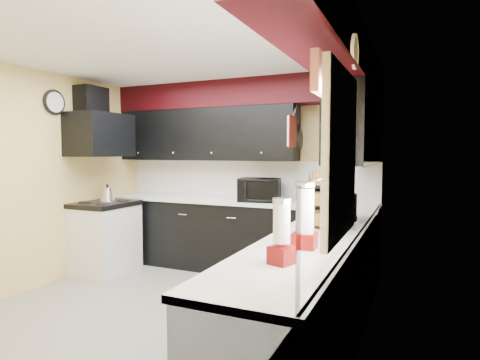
# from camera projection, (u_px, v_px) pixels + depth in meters

# --- Properties ---
(ground) EXTENTS (3.60, 3.60, 0.00)m
(ground) POSITION_uv_depth(u_px,v_px,m) (170.00, 311.00, 3.94)
(ground) COLOR gray
(ground) RESTS_ON ground
(wall_back) EXTENTS (3.60, 0.06, 2.50)m
(wall_back) POSITION_uv_depth(u_px,v_px,m) (243.00, 175.00, 5.49)
(wall_back) COLOR #E0C666
(wall_back) RESTS_ON ground
(wall_right) EXTENTS (0.06, 3.60, 2.50)m
(wall_right) POSITION_uv_depth(u_px,v_px,m) (363.00, 192.00, 3.12)
(wall_right) COLOR #E0C666
(wall_right) RESTS_ON ground
(wall_left) EXTENTS (0.06, 3.60, 2.50)m
(wall_left) POSITION_uv_depth(u_px,v_px,m) (37.00, 179.00, 4.59)
(wall_left) COLOR #E0C666
(wall_left) RESTS_ON ground
(ceiling) EXTENTS (3.60, 3.60, 0.06)m
(ceiling) POSITION_uv_depth(u_px,v_px,m) (167.00, 52.00, 3.77)
(ceiling) COLOR white
(ceiling) RESTS_ON wall_back
(cab_back) EXTENTS (3.60, 0.60, 0.90)m
(cab_back) POSITION_uv_depth(u_px,v_px,m) (234.00, 237.00, 5.28)
(cab_back) COLOR black
(cab_back) RESTS_ON ground
(cab_right) EXTENTS (0.60, 3.00, 0.90)m
(cab_right) POSITION_uv_depth(u_px,v_px,m) (314.00, 299.00, 3.03)
(cab_right) COLOR black
(cab_right) RESTS_ON ground
(counter_back) EXTENTS (3.62, 0.64, 0.04)m
(counter_back) POSITION_uv_depth(u_px,v_px,m) (234.00, 201.00, 5.24)
(counter_back) COLOR white
(counter_back) RESTS_ON cab_back
(counter_right) EXTENTS (0.64, 3.02, 0.04)m
(counter_right) POSITION_uv_depth(u_px,v_px,m) (315.00, 238.00, 3.00)
(counter_right) COLOR white
(counter_right) RESTS_ON cab_right
(splash_back) EXTENTS (3.60, 0.02, 0.50)m
(splash_back) POSITION_uv_depth(u_px,v_px,m) (243.00, 179.00, 5.49)
(splash_back) COLOR white
(splash_back) RESTS_ON counter_back
(splash_right) EXTENTS (0.02, 3.60, 0.50)m
(splash_right) POSITION_uv_depth(u_px,v_px,m) (361.00, 200.00, 3.13)
(splash_right) COLOR white
(splash_right) RESTS_ON counter_right
(upper_back) EXTENTS (2.60, 0.35, 0.70)m
(upper_back) POSITION_uv_depth(u_px,v_px,m) (205.00, 135.00, 5.50)
(upper_back) COLOR black
(upper_back) RESTS_ON wall_back
(upper_right) EXTENTS (0.35, 1.80, 0.70)m
(upper_right) POSITION_uv_depth(u_px,v_px,m) (357.00, 128.00, 3.98)
(upper_right) COLOR black
(upper_right) RESTS_ON wall_right
(soffit_back) EXTENTS (3.60, 0.36, 0.35)m
(soffit_back) POSITION_uv_depth(u_px,v_px,m) (238.00, 94.00, 5.26)
(soffit_back) COLOR black
(soffit_back) RESTS_ON wall_back
(soffit_right) EXTENTS (0.36, 3.24, 0.35)m
(soffit_right) POSITION_uv_depth(u_px,v_px,m) (338.00, 49.00, 2.96)
(soffit_right) COLOR black
(soffit_right) RESTS_ON wall_right
(stove) EXTENTS (0.60, 0.75, 0.86)m
(stove) POSITION_uv_depth(u_px,v_px,m) (106.00, 239.00, 5.20)
(stove) COLOR white
(stove) RESTS_ON ground
(cooktop) EXTENTS (0.62, 0.77, 0.06)m
(cooktop) POSITION_uv_depth(u_px,v_px,m) (105.00, 204.00, 5.17)
(cooktop) COLOR black
(cooktop) RESTS_ON stove
(hood) EXTENTS (0.50, 0.78, 0.55)m
(hood) POSITION_uv_depth(u_px,v_px,m) (100.00, 135.00, 5.13)
(hood) COLOR black
(hood) RESTS_ON wall_left
(hood_duct) EXTENTS (0.24, 0.40, 0.40)m
(hood_duct) POSITION_uv_depth(u_px,v_px,m) (91.00, 102.00, 5.15)
(hood_duct) COLOR black
(hood_duct) RESTS_ON wall_left
(window) EXTENTS (0.03, 0.86, 0.96)m
(window) POSITION_uv_depth(u_px,v_px,m) (341.00, 154.00, 2.29)
(window) COLOR white
(window) RESTS_ON wall_right
(valance) EXTENTS (0.04, 0.88, 0.20)m
(valance) POSITION_uv_depth(u_px,v_px,m) (333.00, 84.00, 2.28)
(valance) COLOR red
(valance) RESTS_ON wall_right
(pan_top) EXTENTS (0.03, 0.22, 0.40)m
(pan_top) POSITION_uv_depth(u_px,v_px,m) (297.00, 116.00, 4.88)
(pan_top) COLOR black
(pan_top) RESTS_ON upper_back
(pan_mid) EXTENTS (0.03, 0.28, 0.46)m
(pan_mid) POSITION_uv_depth(u_px,v_px,m) (294.00, 136.00, 4.78)
(pan_mid) COLOR black
(pan_mid) RESTS_ON upper_back
(pan_low) EXTENTS (0.03, 0.24, 0.42)m
(pan_low) POSITION_uv_depth(u_px,v_px,m) (300.00, 139.00, 5.02)
(pan_low) COLOR black
(pan_low) RESTS_ON upper_back
(cut_board) EXTENTS (0.03, 0.26, 0.35)m
(cut_board) POSITION_uv_depth(u_px,v_px,m) (292.00, 132.00, 4.66)
(cut_board) COLOR white
(cut_board) RESTS_ON upper_back
(baskets) EXTENTS (0.27, 0.27, 0.50)m
(baskets) POSITION_uv_depth(u_px,v_px,m) (328.00, 199.00, 3.29)
(baskets) COLOR brown
(baskets) RESTS_ON upper_right
(clock) EXTENTS (0.03, 0.30, 0.30)m
(clock) POSITION_uv_depth(u_px,v_px,m) (54.00, 102.00, 4.74)
(clock) COLOR black
(clock) RESTS_ON wall_left
(deco_plate) EXTENTS (0.03, 0.24, 0.24)m
(deco_plate) POSITION_uv_depth(u_px,v_px,m) (355.00, 52.00, 2.75)
(deco_plate) COLOR white
(deco_plate) RESTS_ON wall_right
(toaster_oven) EXTENTS (0.57, 0.50, 0.29)m
(toaster_oven) POSITION_uv_depth(u_px,v_px,m) (259.00, 190.00, 5.05)
(toaster_oven) COLOR black
(toaster_oven) RESTS_ON counter_back
(microwave) EXTENTS (0.48, 0.55, 0.26)m
(microwave) POSITION_uv_depth(u_px,v_px,m) (334.00, 205.00, 3.73)
(microwave) COLOR black
(microwave) RESTS_ON counter_right
(utensil_crock) EXTENTS (0.18, 0.18, 0.17)m
(utensil_crock) POSITION_uv_depth(u_px,v_px,m) (312.00, 197.00, 4.79)
(utensil_crock) COLOR silver
(utensil_crock) RESTS_ON counter_back
(knife_block) EXTENTS (0.11, 0.14, 0.21)m
(knife_block) POSITION_uv_depth(u_px,v_px,m) (318.00, 195.00, 4.82)
(knife_block) COLOR black
(knife_block) RESTS_ON counter_back
(kettle) EXTENTS (0.24, 0.24, 0.17)m
(kettle) POSITION_uv_depth(u_px,v_px,m) (107.00, 194.00, 5.26)
(kettle) COLOR #B8B8BC
(kettle) RESTS_ON cooktop
(dispenser_a) EXTENTS (0.15, 0.15, 0.41)m
(dispenser_a) POSITION_uv_depth(u_px,v_px,m) (305.00, 217.00, 2.59)
(dispenser_a) COLOR #570103
(dispenser_a) RESTS_ON counter_right
(dispenser_b) EXTENTS (0.15, 0.15, 0.32)m
(dispenser_b) POSITION_uv_depth(u_px,v_px,m) (281.00, 235.00, 2.22)
(dispenser_b) COLOR maroon
(dispenser_b) RESTS_ON counter_right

